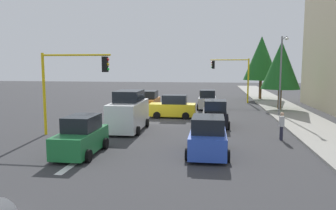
{
  "coord_description": "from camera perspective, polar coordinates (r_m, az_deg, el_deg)",
  "views": [
    {
      "loc": [
        25.63,
        3.3,
        4.53
      ],
      "look_at": [
        -1.1,
        -0.38,
        1.2
      ],
      "focal_mm": 34.71,
      "sensor_mm": 36.0,
      "label": 1
    }
  ],
  "objects": [
    {
      "name": "car_orange",
      "position": [
        32.47,
        -3.32,
        0.6
      ],
      "size": [
        4.12,
        1.94,
        1.98
      ],
      "color": "orange",
      "rests_on": "ground"
    },
    {
      "name": "car_silver",
      "position": [
        34.03,
        6.93,
        0.85
      ],
      "size": [
        3.81,
        2.07,
        1.98
      ],
      "color": "#B2B5BA",
      "rests_on": "ground"
    },
    {
      "name": "sidewalk_kerb",
      "position": [
        31.78,
        20.85,
        -1.49
      ],
      "size": [
        80.0,
        4.0,
        0.15
      ],
      "primitive_type": "cube",
      "color": "gray",
      "rests_on": "ground"
    },
    {
      "name": "street_lamp_curbside",
      "position": [
        29.83,
        19.36,
        6.29
      ],
      "size": [
        2.15,
        0.28,
        7.0
      ],
      "color": "slate",
      "rests_on": "ground"
    },
    {
      "name": "pedestrian_crossing",
      "position": [
        20.84,
        19.33,
        -3.37
      ],
      "size": [
        0.4,
        0.24,
        1.7
      ],
      "color": "#262638",
      "rests_on": "ground"
    },
    {
      "name": "car_black",
      "position": [
        24.24,
        8.26,
        -1.66
      ],
      "size": [
        3.66,
        2.08,
        1.98
      ],
      "color": "black",
      "rests_on": "ground"
    },
    {
      "name": "delivery_van_white",
      "position": [
        22.64,
        -6.95,
        -1.26
      ],
      "size": [
        4.8,
        2.22,
        2.77
      ],
      "color": "white",
      "rests_on": "ground"
    },
    {
      "name": "traffic_signal_near_right",
      "position": [
        21.58,
        -16.69,
        4.73
      ],
      "size": [
        0.36,
        4.59,
        5.3
      ],
      "color": "yellow",
      "rests_on": "ground"
    },
    {
      "name": "car_green",
      "position": [
        17.14,
        -15.01,
        -5.45
      ],
      "size": [
        3.95,
        1.94,
        1.98
      ],
      "color": "#1E7238",
      "rests_on": "ground"
    },
    {
      "name": "ground_plane",
      "position": [
        26.24,
        0.49,
        -2.91
      ],
      "size": [
        120.0,
        120.0,
        0.0
      ],
      "primitive_type": "plane",
      "color": "#353538"
    },
    {
      "name": "car_blue",
      "position": [
        16.65,
        7.02,
        -5.62
      ],
      "size": [
        4.13,
        2.11,
        1.98
      ],
      "color": "blue",
      "rests_on": "ground"
    },
    {
      "name": "car_yellow",
      "position": [
        28.07,
        0.87,
        -0.4
      ],
      "size": [
        1.95,
        3.95,
        1.98
      ],
      "color": "yellow",
      "rests_on": "ground"
    },
    {
      "name": "tree_roadside_mid",
      "position": [
        34.29,
        19.23,
        6.63
      ],
      "size": [
        3.79,
        3.79,
        6.9
      ],
      "color": "brown",
      "rests_on": "ground"
    },
    {
      "name": "lane_arrow_near",
      "position": [
        16.11,
        -15.77,
        -9.55
      ],
      "size": [
        2.4,
        1.1,
        1.1
      ],
      "color": "silver",
      "rests_on": "ground"
    },
    {
      "name": "tree_roadside_far",
      "position": [
        44.08,
        16.07,
        7.9
      ],
      "size": [
        4.49,
        4.49,
        8.23
      ],
      "color": "brown",
      "rests_on": "ground"
    },
    {
      "name": "traffic_signal_far_left",
      "position": [
        39.71,
        11.26,
        5.8
      ],
      "size": [
        0.36,
        4.59,
        5.29
      ],
      "color": "yellow",
      "rests_on": "ground"
    }
  ]
}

